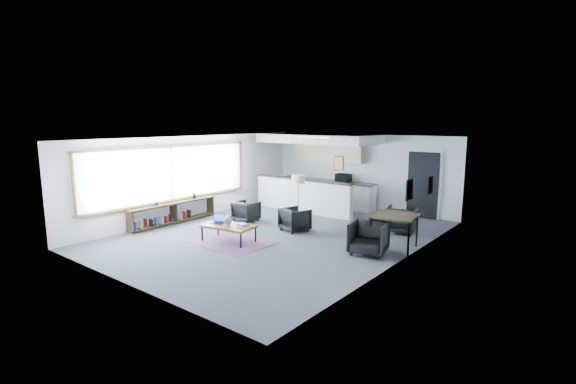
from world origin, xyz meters
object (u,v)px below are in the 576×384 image
Objects in this scene: coffee_table at (229,226)px; dining_chair_near at (369,239)px; ceramic_pot at (228,221)px; dining_table at (395,218)px; laptop at (218,220)px; book_stack at (243,225)px; armchair_right at (295,218)px; dining_chair_far at (401,221)px; armchair_left at (246,210)px; floor_lamp at (298,181)px; microwave at (343,177)px.

coffee_table is 3.54m from dining_chair_near.
ceramic_pot is 0.20× the size of dining_table.
laptop reaches higher than ceramic_pot.
armchair_right is (0.27, 1.80, -0.12)m from book_stack.
armchair_right is at bearing 154.19° from dining_chair_near.
armchair_left is at bearing 7.33° from dining_chair_far.
dining_chair_near is at bearing 23.29° from book_stack.
dining_chair_far is (3.15, 0.55, -0.89)m from floor_lamp.
dining_chair_far reaches higher than ceramic_pot.
armchair_right is at bearing 178.08° from armchair_left.
microwave reaches higher than dining_table.
microwave is at bearing 135.57° from dining_table.
laptop is at bearing -96.80° from floor_lamp.
armchair_left reaches higher than book_stack.
dining_table is at bearing 22.36° from coffee_table.
dining_chair_far is (3.11, 3.56, -0.07)m from coffee_table.
ceramic_pot is 3.10m from floor_lamp.
armchair_left is (-1.19, 1.88, -0.06)m from coffee_table.
dining_table is 4.88m from microwave.
ceramic_pot is 4.75m from dining_chair_far.
armchair_right reaches higher than armchair_left.
floor_lamp is at bearing 98.67° from book_stack.
dining_table reaches higher than armchair_left.
floor_lamp is at bearing 165.38° from dining_table.
laptop is 0.40m from ceramic_pot.
microwave is at bearing 86.84° from floor_lamp.
ceramic_pot is at bearing 88.09° from armchair_right.
dining_chair_far is 3.65m from microwave.
dining_table reaches higher than book_stack.
laptop is 0.58× the size of dining_chair_far.
microwave is (1.29, 3.59, 0.76)m from armchair_left.
coffee_table is 2.08× the size of armchair_left.
floor_lamp is at bearing -94.73° from microwave.
armchair_right is 0.51× the size of floor_lamp.
floor_lamp is (-0.44, 2.90, 0.76)m from book_stack.
microwave is at bearing 114.05° from dining_chair_near.
armchair_right is at bearing -176.87° from dining_table.
armchair_left is 4.62m from dining_chair_far.
dining_chair_far is (2.43, 1.65, -0.02)m from armchair_right.
laptop is at bearing 78.03° from armchair_right.
laptop is at bearing 110.50° from armchair_left.
armchair_right is 1.39× the size of microwave.
floor_lamp is (0.36, 3.00, 0.73)m from laptop.
book_stack is 0.41× the size of armchair_right.
dining_chair_near is at bearing -54.08° from microwave.
dining_table is 1.62m from dining_chair_far.
floor_lamp is at bearing 90.65° from ceramic_pot.
book_stack is 2.39m from armchair_left.
ceramic_pot is at bearing -149.76° from dining_table.
laptop is 2.18m from armchair_right.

